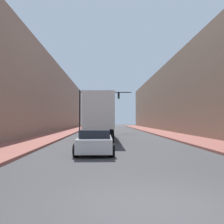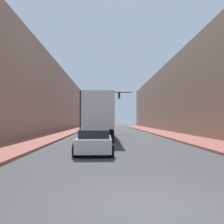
# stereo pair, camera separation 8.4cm
# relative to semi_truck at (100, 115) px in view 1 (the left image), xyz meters

# --- Properties ---
(ground_plane) EXTENTS (200.00, 200.00, 0.00)m
(ground_plane) POSITION_rel_semi_truck_xyz_m (1.48, -19.58, -2.23)
(ground_plane) COLOR #424244
(sidewalk_right) EXTENTS (3.36, 80.00, 0.15)m
(sidewalk_right) POSITION_rel_semi_truck_xyz_m (8.03, 10.42, -2.16)
(sidewalk_right) COLOR #9E564C
(sidewalk_right) RESTS_ON ground
(sidewalk_left) EXTENTS (3.36, 80.00, 0.15)m
(sidewalk_left) POSITION_rel_semi_truck_xyz_m (-5.08, 10.42, -2.16)
(sidewalk_left) COLOR #9E564C
(sidewalk_left) RESTS_ON ground
(building_right) EXTENTS (6.00, 80.00, 10.41)m
(building_right) POSITION_rel_semi_truck_xyz_m (12.72, 10.42, 2.97)
(building_right) COLOR #846B56
(building_right) RESTS_ON ground
(building_left) EXTENTS (6.00, 80.00, 10.43)m
(building_left) POSITION_rel_semi_truck_xyz_m (-9.76, 10.42, 2.98)
(building_left) COLOR #997A66
(building_left) RESTS_ON ground
(semi_truck) EXTENTS (2.44, 13.00, 3.95)m
(semi_truck) POSITION_rel_semi_truck_xyz_m (0.00, 0.00, 0.00)
(semi_truck) COLOR silver
(semi_truck) RESTS_ON ground
(sedan_car) EXTENTS (1.98, 4.50, 1.26)m
(sedan_car) POSITION_rel_semi_truck_xyz_m (-0.02, -11.09, -1.62)
(sedan_car) COLOR silver
(sedan_car) RESTS_ON ground
(traffic_signal_gantry) EXTENTS (7.77, 0.35, 6.18)m
(traffic_signal_gantry) POSITION_rel_semi_truck_xyz_m (-1.08, 12.24, 2.24)
(traffic_signal_gantry) COLOR black
(traffic_signal_gantry) RESTS_ON ground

